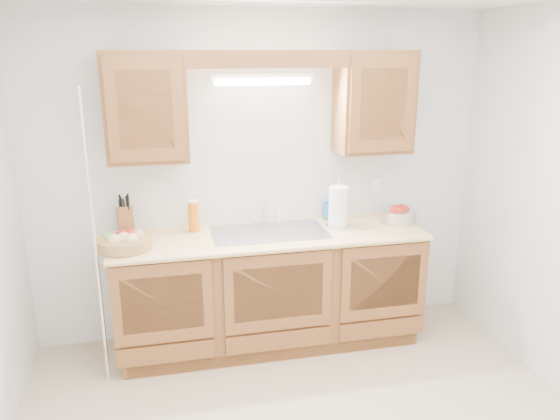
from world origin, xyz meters
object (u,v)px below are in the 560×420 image
object	(u,v)px
fruit_basket	(124,241)
apple_bowl	(398,215)
knife_block	(125,220)
paper_towel	(338,207)

from	to	relation	value
fruit_basket	apple_bowl	bearing A→B (deg)	3.41
fruit_basket	knife_block	xyz separation A→B (m)	(0.00, 0.29, 0.06)
paper_towel	apple_bowl	world-z (taller)	paper_towel
fruit_basket	apple_bowl	size ratio (longest dim) A/B	1.43
fruit_basket	paper_towel	xyz separation A→B (m)	(1.57, 0.13, 0.10)
fruit_basket	knife_block	world-z (taller)	knife_block
paper_towel	knife_block	bearing A→B (deg)	174.32
knife_block	paper_towel	xyz separation A→B (m)	(1.57, -0.16, 0.04)
knife_block	paper_towel	distance (m)	1.58
knife_block	paper_towel	size ratio (longest dim) A/B	0.84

